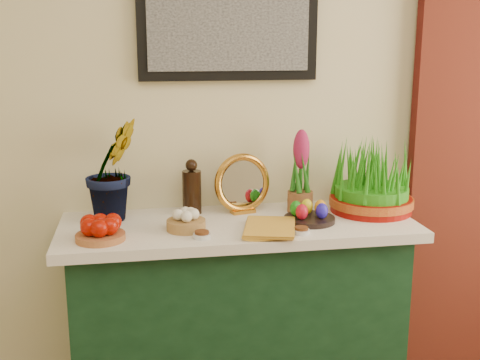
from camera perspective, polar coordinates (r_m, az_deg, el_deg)
name	(u,v)px	position (r m, az deg, el deg)	size (l,w,h in m)	color
sideboard	(238,328)	(2.58, -0.20, -13.85)	(1.30, 0.45, 0.85)	#163E21
tablecloth	(238,226)	(2.41, -0.20, -4.37)	(1.40, 0.55, 0.04)	white
hyacinth_green	(112,153)	(2.41, -12.03, 2.49)	(0.27, 0.23, 0.54)	#216C18
apple_bowl	(100,230)	(2.22, -13.13, -4.66)	(0.21, 0.21, 0.09)	#A05C31
garlic_basket	(186,221)	(2.29, -5.14, -3.92)	(0.18, 0.18, 0.08)	#A37B41
vinegar_cruet	(192,190)	(2.49, -4.59, -0.91)	(0.08, 0.08, 0.23)	black
mirror	(242,184)	(2.49, 0.22, -0.39)	(0.25, 0.11, 0.25)	gold
book	(245,227)	(2.28, 0.44, -4.43)	(0.17, 0.25, 0.03)	gold
spice_dish_left	(202,235)	(2.20, -3.63, -5.21)	(0.07, 0.07, 0.03)	silver
spice_dish_right	(301,231)	(2.26, 5.84, -4.80)	(0.06, 0.06, 0.03)	silver
egg_plate	(309,214)	(2.40, 6.60, -3.27)	(0.27, 0.27, 0.08)	black
hyacinth_pink	(301,175)	(2.51, 5.78, 0.45)	(0.11, 0.11, 0.35)	brown
wheatgrass_sabzeh	(372,182)	(2.56, 12.41, -0.20)	(0.35, 0.35, 0.29)	#8B0C05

